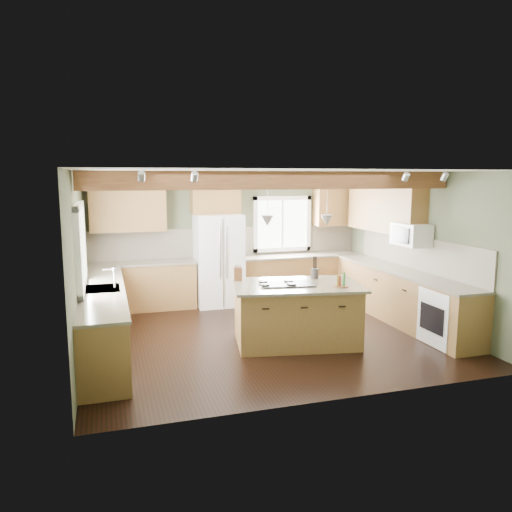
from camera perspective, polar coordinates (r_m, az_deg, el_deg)
name	(u,v)px	position (r m, az deg, el deg)	size (l,w,h in m)	color
floor	(266,335)	(8.15, 1.18, -8.99)	(5.60, 5.60, 0.00)	black
ceiling	(267,172)	(7.76, 1.24, 9.62)	(5.60, 5.60, 0.00)	silver
wall_back	(229,237)	(10.23, -3.15, 2.14)	(5.60, 5.60, 0.00)	#4D563D
wall_left	(78,264)	(7.48, -19.64, -0.88)	(5.00, 5.00, 0.00)	#4D563D
wall_right	(420,248)	(9.11, 18.20, 0.87)	(5.00, 5.00, 0.00)	#4D563D
ceiling_beam	(278,180)	(7.28, 2.48, 8.63)	(5.55, 0.26, 0.26)	#4D2516
soffit_trim	(229,176)	(10.06, -3.07, 9.10)	(5.55, 0.20, 0.10)	#4D2516
backsplash_back	(229,242)	(10.23, -3.12, 1.63)	(5.58, 0.03, 0.58)	brown
backsplash_right	(417,253)	(9.15, 17.92, 0.35)	(0.03, 3.70, 0.58)	brown
base_cab_back_left	(142,287)	(9.81, -12.90, -3.46)	(2.02, 0.60, 0.88)	brown
counter_back_left	(141,263)	(9.72, -13.00, -0.81)	(2.06, 0.64, 0.04)	brown
base_cab_back_right	(301,277)	(10.54, 5.18, -2.42)	(2.62, 0.60, 0.88)	brown
counter_back_right	(301,256)	(10.46, 5.22, 0.05)	(2.66, 0.64, 0.04)	brown
base_cab_left	(103,320)	(7.70, -17.04, -7.04)	(0.60, 3.70, 0.88)	brown
counter_left	(102,290)	(7.59, -17.20, -3.69)	(0.64, 3.74, 0.04)	brown
base_cab_right	(401,297)	(9.14, 16.21, -4.51)	(0.60, 3.70, 0.88)	brown
counter_right	(402,271)	(9.04, 16.34, -1.67)	(0.64, 3.74, 0.04)	brown
upper_cab_back_left	(128,208)	(9.72, -14.45, 5.36)	(1.40, 0.35, 0.90)	brown
upper_cab_over_fridge	(216,196)	(9.93, -4.64, 6.84)	(0.96, 0.35, 0.70)	brown
upper_cab_right	(385,208)	(9.70, 14.48, 5.36)	(0.35, 2.20, 0.90)	brown
upper_cab_back_corner	(335,204)	(10.79, 9.06, 5.86)	(0.90, 0.35, 0.90)	brown
window_left	(79,246)	(7.49, -19.57, 1.07)	(0.04, 1.60, 1.05)	white
window_back	(282,224)	(10.52, 2.97, 3.70)	(1.10, 0.04, 1.00)	white
sink	(102,289)	(7.59, -17.20, -3.66)	(0.50, 0.65, 0.03)	#262628
faucet	(114,279)	(7.56, -15.89, -2.52)	(0.02, 0.02, 0.28)	#B2B2B7
dishwasher	(104,350)	(6.46, -16.94, -10.21)	(0.60, 0.60, 0.84)	white
oven	(449,317)	(8.11, 21.18, -6.52)	(0.60, 0.72, 0.84)	white
microwave	(411,234)	(8.91, 17.31, 2.36)	(0.40, 0.70, 0.38)	white
pendant_left	(267,221)	(7.34, 1.31, 4.03)	(0.18, 0.18, 0.16)	#B2B2B7
pendant_right	(327,220)	(7.52, 8.10, 4.06)	(0.18, 0.18, 0.16)	#B2B2B7
refrigerator	(219,260)	(9.85, -4.29, -0.48)	(0.90, 0.74, 1.80)	white
island	(296,315)	(7.67, 4.61, -6.72)	(1.79, 1.10, 0.88)	brown
island_top	(297,285)	(7.56, 4.65, -3.36)	(1.91, 1.22, 0.04)	brown
cooktop	(287,284)	(7.53, 3.54, -3.18)	(0.78, 0.52, 0.02)	black
knife_block	(238,274)	(7.78, -2.09, -2.07)	(0.12, 0.09, 0.20)	brown
utensil_crock	(315,273)	(7.99, 6.73, -1.99)	(0.12, 0.12, 0.16)	#3F3632
bottle_tray	(341,280)	(7.43, 9.70, -2.73)	(0.22, 0.22, 0.20)	brown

